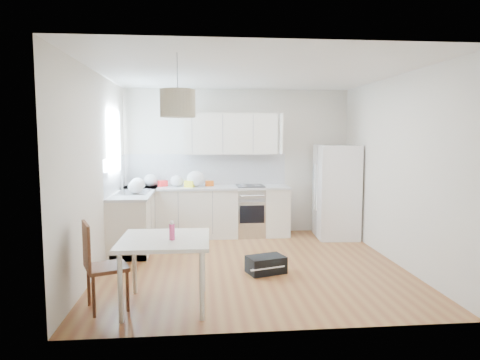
# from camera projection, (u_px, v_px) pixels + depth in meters

# --- Properties ---
(floor) EXTENTS (4.20, 4.20, 0.00)m
(floor) POSITION_uv_depth(u_px,v_px,m) (251.00, 265.00, 6.13)
(floor) COLOR brown
(floor) RESTS_ON ground
(ceiling) EXTENTS (4.20, 4.20, 0.00)m
(ceiling) POSITION_uv_depth(u_px,v_px,m) (251.00, 73.00, 5.85)
(ceiling) COLOR white
(ceiling) RESTS_ON wall_back
(wall_back) EXTENTS (4.20, 0.00, 4.20)m
(wall_back) POSITION_uv_depth(u_px,v_px,m) (238.00, 162.00, 8.07)
(wall_back) COLOR silver
(wall_back) RESTS_ON floor
(wall_left) EXTENTS (0.00, 4.20, 4.20)m
(wall_left) POSITION_uv_depth(u_px,v_px,m) (98.00, 172.00, 5.79)
(wall_left) COLOR silver
(wall_left) RESTS_ON floor
(wall_right) EXTENTS (0.00, 4.20, 4.20)m
(wall_right) POSITION_uv_depth(u_px,v_px,m) (395.00, 170.00, 6.19)
(wall_right) COLOR silver
(wall_right) RESTS_ON floor
(window_glassblock) EXTENTS (0.02, 1.00, 1.00)m
(window_glassblock) POSITION_uv_depth(u_px,v_px,m) (114.00, 141.00, 6.89)
(window_glassblock) COLOR #BFE0F9
(window_glassblock) RESTS_ON wall_left
(cabinets_back) EXTENTS (3.00, 0.60, 0.88)m
(cabinets_back) POSITION_uv_depth(u_px,v_px,m) (207.00, 213.00, 7.81)
(cabinets_back) COLOR silver
(cabinets_back) RESTS_ON floor
(cabinets_left) EXTENTS (0.60, 1.80, 0.88)m
(cabinets_left) POSITION_uv_depth(u_px,v_px,m) (135.00, 220.00, 7.10)
(cabinets_left) COLOR silver
(cabinets_left) RESTS_ON floor
(counter_back) EXTENTS (3.02, 0.64, 0.04)m
(counter_back) POSITION_uv_depth(u_px,v_px,m) (206.00, 188.00, 7.76)
(counter_back) COLOR #BABCBF
(counter_back) RESTS_ON cabinets_back
(counter_left) EXTENTS (0.64, 1.82, 0.04)m
(counter_left) POSITION_uv_depth(u_px,v_px,m) (134.00, 193.00, 7.06)
(counter_left) COLOR #BABCBF
(counter_left) RESTS_ON cabinets_left
(backsplash_back) EXTENTS (3.00, 0.01, 0.58)m
(backsplash_back) POSITION_uv_depth(u_px,v_px,m) (206.00, 169.00, 8.02)
(backsplash_back) COLOR silver
(backsplash_back) RESTS_ON wall_back
(backsplash_left) EXTENTS (0.01, 1.80, 0.58)m
(backsplash_left) POSITION_uv_depth(u_px,v_px,m) (116.00, 174.00, 7.00)
(backsplash_left) COLOR silver
(backsplash_left) RESTS_ON wall_left
(upper_cabinets) EXTENTS (1.70, 0.32, 0.75)m
(upper_cabinets) POSITION_uv_depth(u_px,v_px,m) (230.00, 134.00, 7.84)
(upper_cabinets) COLOR silver
(upper_cabinets) RESTS_ON wall_back
(range_oven) EXTENTS (0.50, 0.61, 0.88)m
(range_oven) POSITION_uv_depth(u_px,v_px,m) (250.00, 212.00, 7.89)
(range_oven) COLOR silver
(range_oven) RESTS_ON floor
(sink) EXTENTS (0.50, 0.80, 0.16)m
(sink) POSITION_uv_depth(u_px,v_px,m) (134.00, 192.00, 7.00)
(sink) COLOR silver
(sink) RESTS_ON counter_left
(refrigerator) EXTENTS (0.87, 0.89, 1.67)m
(refrigerator) POSITION_uv_depth(u_px,v_px,m) (337.00, 191.00, 7.74)
(refrigerator) COLOR white
(refrigerator) RESTS_ON floor
(dining_table) EXTENTS (0.97, 0.97, 0.75)m
(dining_table) POSITION_uv_depth(u_px,v_px,m) (165.00, 246.00, 4.59)
(dining_table) COLOR beige
(dining_table) RESTS_ON floor
(dining_chair) EXTENTS (0.52, 0.52, 0.95)m
(dining_chair) POSITION_uv_depth(u_px,v_px,m) (107.00, 265.00, 4.53)
(dining_chair) COLOR #492716
(dining_chair) RESTS_ON floor
(drink_bottle) EXTENTS (0.06, 0.06, 0.20)m
(drink_bottle) POSITION_uv_depth(u_px,v_px,m) (172.00, 230.00, 4.50)
(drink_bottle) COLOR #E03E7E
(drink_bottle) RESTS_ON dining_table
(gym_bag) EXTENTS (0.57, 0.46, 0.23)m
(gym_bag) POSITION_uv_depth(u_px,v_px,m) (266.00, 264.00, 5.76)
(gym_bag) COLOR black
(gym_bag) RESTS_ON floor
(pendant_lamp) EXTENTS (0.47, 0.47, 0.29)m
(pendant_lamp) POSITION_uv_depth(u_px,v_px,m) (178.00, 103.00, 4.46)
(pendant_lamp) COLOR beige
(pendant_lamp) RESTS_ON ceiling
(grocery_bag_a) EXTENTS (0.25, 0.22, 0.23)m
(grocery_bag_a) POSITION_uv_depth(u_px,v_px,m) (151.00, 180.00, 7.76)
(grocery_bag_a) COLOR white
(grocery_bag_a) RESTS_ON counter_back
(grocery_bag_b) EXTENTS (0.23, 0.20, 0.21)m
(grocery_bag_b) POSITION_uv_depth(u_px,v_px,m) (177.00, 181.00, 7.73)
(grocery_bag_b) COLOR white
(grocery_bag_b) RESTS_ON counter_back
(grocery_bag_c) EXTENTS (0.32, 0.27, 0.29)m
(grocery_bag_c) POSITION_uv_depth(u_px,v_px,m) (196.00, 179.00, 7.73)
(grocery_bag_c) COLOR white
(grocery_bag_c) RESTS_ON counter_back
(grocery_bag_d) EXTENTS (0.24, 0.21, 0.22)m
(grocery_bag_d) POSITION_uv_depth(u_px,v_px,m) (138.00, 184.00, 7.20)
(grocery_bag_d) COLOR white
(grocery_bag_d) RESTS_ON counter_back
(grocery_bag_e) EXTENTS (0.24, 0.20, 0.21)m
(grocery_bag_e) POSITION_uv_depth(u_px,v_px,m) (135.00, 187.00, 6.84)
(grocery_bag_e) COLOR white
(grocery_bag_e) RESTS_ON counter_left
(snack_orange) EXTENTS (0.16, 0.12, 0.10)m
(snack_orange) POSITION_uv_depth(u_px,v_px,m) (209.00, 183.00, 7.82)
(snack_orange) COLOR #E35C14
(snack_orange) RESTS_ON counter_back
(snack_yellow) EXTENTS (0.20, 0.16, 0.12)m
(snack_yellow) POSITION_uv_depth(u_px,v_px,m) (189.00, 184.00, 7.67)
(snack_yellow) COLOR yellow
(snack_yellow) RESTS_ON counter_back
(snack_red) EXTENTS (0.19, 0.17, 0.11)m
(snack_red) POSITION_uv_depth(u_px,v_px,m) (163.00, 183.00, 7.77)
(snack_red) COLOR red
(snack_red) RESTS_ON counter_back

